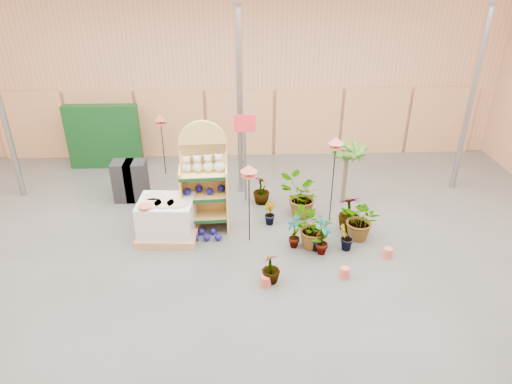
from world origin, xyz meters
TOP-DOWN VIEW (x-y plane):
  - room at (0.00, 0.91)m, footprint 15.20×12.10m
  - display_shelf at (-0.79, 1.89)m, footprint 1.04×0.69m
  - teddy_bears at (-0.76, 1.78)m, footprint 0.89×0.23m
  - gazing_balls_shelf at (-0.79, 1.75)m, footprint 0.88×0.30m
  - gazing_balls_floor at (-0.75, 1.32)m, footprint 0.63×0.39m
  - pallet_stack at (-1.58, 1.42)m, footprint 1.29×1.10m
  - charcoal_planters at (-2.70, 3.17)m, footprint 0.80×0.50m
  - trellis_stock at (-3.80, 5.20)m, footprint 2.00×0.30m
  - offer_sign at (0.10, 2.98)m, footprint 0.50×0.08m
  - bird_table_front at (0.15, 1.21)m, footprint 0.34×0.34m
  - bird_table_right at (2.00, 1.95)m, footprint 0.34×0.34m
  - bird_table_back at (-2.08, 4.62)m, footprint 0.34×0.34m
  - palm at (2.47, 2.79)m, footprint 0.70×0.70m
  - potted_plant_0 at (1.06, 0.94)m, footprint 0.28×0.40m
  - potted_plant_1 at (1.53, 0.80)m, footprint 0.33×0.27m
  - potted_plant_2 at (1.43, 0.89)m, footprint 1.04×1.07m
  - potted_plant_3 at (2.33, 1.56)m, footprint 0.51×0.51m
  - potted_plant_5 at (0.61, 1.87)m, footprint 0.33×0.36m
  - potted_plant_6 at (1.34, 2.16)m, footprint 1.09×1.01m
  - potted_plant_7 at (0.51, -0.18)m, footprint 0.48×0.48m
  - potted_plant_8 at (1.59, 0.66)m, footprint 0.49×0.52m
  - potted_plant_9 at (2.09, 0.77)m, footprint 0.41×0.39m
  - potted_plant_10 at (2.50, 1.20)m, footprint 1.08×1.05m
  - potted_plant_11 at (0.48, 2.85)m, footprint 0.57×0.57m

SIDE VIEW (x-z plane):
  - gazing_balls_floor at x=-0.75m, z-range 0.00..0.15m
  - potted_plant_5 at x=0.61m, z-range 0.00..0.53m
  - potted_plant_9 at x=2.09m, z-range 0.00..0.59m
  - potted_plant_1 at x=1.53m, z-range 0.00..0.60m
  - potted_plant_7 at x=0.51m, z-range 0.00..0.61m
  - potted_plant_11 at x=0.48m, z-range 0.00..0.72m
  - potted_plant_0 at x=1.06m, z-range 0.00..0.75m
  - potted_plant_8 at x=1.59m, z-range 0.00..0.82m
  - potted_plant_3 at x=2.33m, z-range 0.00..0.85m
  - pallet_stack at x=-1.58m, z-range -0.02..0.89m
  - potted_plant_2 at x=1.43m, z-range 0.00..0.91m
  - potted_plant_10 at x=2.50m, z-range 0.00..0.91m
  - charcoal_planters at x=-2.70m, z-range 0.00..1.00m
  - potted_plant_6 at x=1.34m, z-range 0.00..1.01m
  - trellis_stock at x=-3.80m, z-range 0.00..1.80m
  - gazing_balls_shelf at x=-0.79m, z-range 0.86..1.02m
  - display_shelf at x=-0.79m, z-range -0.10..2.30m
  - palm at x=2.47m, z-range 0.55..2.14m
  - teddy_bears at x=-0.76m, z-range 1.33..1.71m
  - bird_table_back at x=-2.08m, z-range 0.72..2.41m
  - offer_sign at x=0.10m, z-range 0.47..2.67m
  - bird_table_front at x=0.15m, z-range 0.75..2.50m
  - bird_table_right at x=2.00m, z-range 0.87..2.89m
  - room at x=0.00m, z-range -0.14..4.56m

